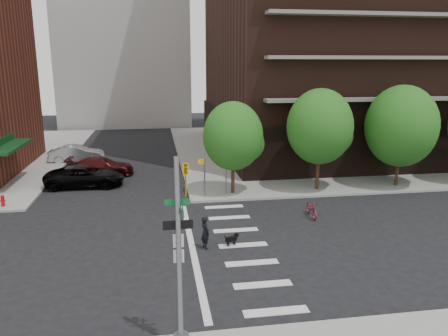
# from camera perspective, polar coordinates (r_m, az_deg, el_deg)

# --- Properties ---
(ground) EXTENTS (120.00, 120.00, 0.00)m
(ground) POSITION_cam_1_polar(r_m,az_deg,el_deg) (21.48, -5.50, -10.51)
(ground) COLOR black
(ground) RESTS_ON ground
(sidewalk_ne) EXTENTS (39.00, 33.00, 0.15)m
(sidewalk_ne) POSITION_cam_1_polar(r_m,az_deg,el_deg) (48.97, 17.30, 2.68)
(sidewalk_ne) COLOR gray
(sidewalk_ne) RESTS_ON ground
(crosswalk) EXTENTS (3.85, 13.00, 0.01)m
(crosswalk) POSITION_cam_1_polar(r_m,az_deg,el_deg) (21.70, 0.42, -10.17)
(crosswalk) COLOR silver
(crosswalk) RESTS_ON ground
(tree_a) EXTENTS (4.00, 4.00, 5.90)m
(tree_a) POSITION_cam_1_polar(r_m,az_deg,el_deg) (28.94, 1.18, 4.18)
(tree_a) COLOR #301E11
(tree_a) RESTS_ON sidewalk_ne
(tree_b) EXTENTS (4.50, 4.50, 6.65)m
(tree_b) POSITION_cam_1_polar(r_m,az_deg,el_deg) (30.50, 12.41, 5.30)
(tree_b) COLOR #301E11
(tree_b) RESTS_ON sidewalk_ne
(tree_c) EXTENTS (5.00, 5.00, 6.80)m
(tree_c) POSITION_cam_1_polar(r_m,az_deg,el_deg) (33.16, 22.14, 5.09)
(tree_c) COLOR #301E11
(tree_c) RESTS_ON sidewalk_ne
(traffic_signal) EXTENTS (0.90, 0.75, 6.00)m
(traffic_signal) POSITION_cam_1_polar(r_m,az_deg,el_deg) (13.54, -5.73, -12.93)
(traffic_signal) COLOR slate
(traffic_signal) RESTS_ON sidewalk_s
(pedestrian_signal) EXTENTS (2.18, 0.67, 2.60)m
(pedestrian_signal) POSITION_cam_1_polar(r_m,az_deg,el_deg) (28.57, -1.96, -0.43)
(pedestrian_signal) COLOR slate
(pedestrian_signal) RESTS_ON sidewalk_ne
(fire_hydrant) EXTENTS (0.24, 0.24, 0.73)m
(fire_hydrant) POSITION_cam_1_polar(r_m,az_deg,el_deg) (30.12, -26.94, -3.75)
(fire_hydrant) COLOR #A50C0C
(fire_hydrant) RESTS_ON sidewalk_nw
(parked_car_black) EXTENTS (2.66, 5.60, 1.54)m
(parked_car_black) POSITION_cam_1_polar(r_m,az_deg,el_deg) (33.14, -17.71, -1.05)
(parked_car_black) COLOR black
(parked_car_black) RESTS_ON ground
(parked_car_maroon) EXTENTS (2.37, 5.27, 1.50)m
(parked_car_maroon) POSITION_cam_1_polar(r_m,az_deg,el_deg) (36.18, -15.82, 0.23)
(parked_car_maroon) COLOR #3C0F0F
(parked_car_maroon) RESTS_ON ground
(parked_car_silver) EXTENTS (1.87, 4.86, 1.58)m
(parked_car_silver) POSITION_cam_1_polar(r_m,az_deg,el_deg) (41.69, -18.70, 1.79)
(parked_car_silver) COLOR #B1B3B9
(parked_car_silver) RESTS_ON ground
(scooter) EXTENTS (0.76, 1.93, 1.00)m
(scooter) POSITION_cam_1_polar(r_m,az_deg,el_deg) (26.02, 11.39, -5.20)
(scooter) COLOR maroon
(scooter) RESTS_ON ground
(dog_walker) EXTENTS (0.68, 0.57, 1.61)m
(dog_walker) POSITION_cam_1_polar(r_m,az_deg,el_deg) (21.21, -2.47, -8.42)
(dog_walker) COLOR black
(dog_walker) RESTS_ON ground
(dog) EXTENTS (0.68, 0.41, 0.58)m
(dog) POSITION_cam_1_polar(r_m,az_deg,el_deg) (21.64, 1.03, -9.21)
(dog) COLOR black
(dog) RESTS_ON ground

